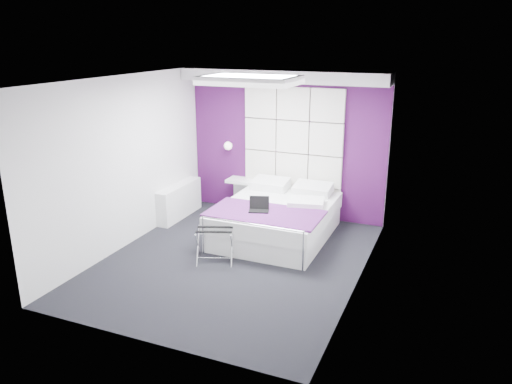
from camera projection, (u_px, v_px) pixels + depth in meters
floor at (234, 260)px, 7.29m from camera, size 4.40×4.40×0.00m
ceiling at (232, 79)px, 6.51m from camera, size 4.40×4.40×0.00m
wall_back at (286, 144)px, 8.84m from camera, size 3.60×0.00×3.60m
wall_left at (126, 163)px, 7.56m from camera, size 0.00×4.40×4.40m
wall_right at (363, 190)px, 6.24m from camera, size 0.00×4.40×4.40m
accent_wall at (286, 144)px, 8.83m from camera, size 3.58×0.02×2.58m
soffit at (282, 76)px, 8.26m from camera, size 3.58×0.50×0.20m
headboard at (293, 153)px, 8.77m from camera, size 1.80×0.08×2.30m
skylight at (250, 79)px, 7.05m from camera, size 1.36×0.86×0.12m
wall_lamp at (229, 145)px, 9.12m from camera, size 0.15×0.15×0.15m
radiator at (179, 201)px, 8.97m from camera, size 0.22×1.20×0.60m
bed at (277, 219)px, 8.08m from camera, size 1.72×2.08×0.73m
nightstand at (241, 180)px, 9.18m from camera, size 0.49×0.38×0.05m
luggage_rack at (215, 245)px, 7.19m from camera, size 0.51×0.38×0.50m
laptop at (260, 207)px, 7.61m from camera, size 0.30×0.22×0.22m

